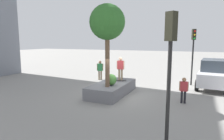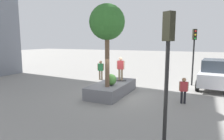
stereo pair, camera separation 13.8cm
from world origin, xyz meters
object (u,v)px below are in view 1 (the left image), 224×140
object	(u,v)px
planter_ledge	(112,89)
traffic_light_corner	(170,60)
skateboard	(120,80)
pedestrian_crossing	(184,88)
police_car	(214,74)
skateboarder	(121,67)
bystander_watching	(100,69)
plaza_tree	(107,23)
traffic_light_median	(193,47)

from	to	relation	value
planter_ledge	traffic_light_corner	xyz separation A→B (m)	(5.96, 4.56, 2.66)
skateboard	pedestrian_crossing	bearing A→B (deg)	77.02
police_car	pedestrian_crossing	size ratio (longest dim) A/B	3.19
skateboarder	traffic_light_corner	xyz separation A→B (m)	(6.84, 4.29, 1.25)
skateboarder	bystander_watching	xyz separation A→B (m)	(-3.31, -3.35, -0.75)
plaza_tree	traffic_light_median	bearing A→B (deg)	143.35
bystander_watching	pedestrian_crossing	bearing A→B (deg)	60.72
traffic_light_median	skateboarder	bearing A→B (deg)	-46.41
skateboarder	traffic_light_corner	world-z (taller)	traffic_light_corner
planter_ledge	bystander_watching	bearing A→B (deg)	-143.62
plaza_tree	skateboard	world-z (taller)	plaza_tree
skateboard	skateboarder	size ratio (longest dim) A/B	0.50
planter_ledge	bystander_watching	xyz separation A→B (m)	(-4.19, -3.08, 0.65)
bystander_watching	planter_ledge	bearing A→B (deg)	36.38
skateboarder	pedestrian_crossing	world-z (taller)	skateboarder
police_car	traffic_light_median	size ratio (longest dim) A/B	1.07
traffic_light_corner	planter_ledge	bearing A→B (deg)	-142.58
pedestrian_crossing	bystander_watching	size ratio (longest dim) A/B	0.85
pedestrian_crossing	bystander_watching	xyz separation A→B (m)	(-4.32, -7.70, 0.16)
skateboard	traffic_light_median	xyz separation A→B (m)	(-4.32, 4.54, 2.27)
plaza_tree	police_car	distance (m)	9.27
skateboard	police_car	xyz separation A→B (m)	(-3.95, 6.12, 0.29)
planter_ledge	police_car	world-z (taller)	police_car
traffic_light_corner	bystander_watching	distance (m)	12.87
skateboard	plaza_tree	bearing A→B (deg)	-3.26
traffic_light_median	bystander_watching	distance (m)	8.22
traffic_light_median	pedestrian_crossing	bearing A→B (deg)	-2.13
police_car	traffic_light_corner	distance (m)	11.11
skateboard	pedestrian_crossing	distance (m)	4.46
police_car	pedestrian_crossing	bearing A→B (deg)	-19.73
planter_ledge	traffic_light_median	distance (m)	7.58
traffic_light_median	bystander_watching	size ratio (longest dim) A/B	2.53
skateboard	police_car	world-z (taller)	police_car
traffic_light_corner	bystander_watching	bearing A→B (deg)	-143.01
plaza_tree	skateboarder	xyz separation A→B (m)	(-1.93, 0.11, -2.88)
police_car	pedestrian_crossing	world-z (taller)	police_car
police_car	pedestrian_crossing	xyz separation A→B (m)	(4.95, -1.78, -0.24)
skateboard	bystander_watching	xyz separation A→B (m)	(-3.31, -3.35, 0.21)
bystander_watching	police_car	bearing A→B (deg)	93.83
traffic_light_median	pedestrian_crossing	size ratio (longest dim) A/B	2.98
planter_ledge	police_car	bearing A→B (deg)	127.04
plaza_tree	skateboard	xyz separation A→B (m)	(-1.93, 0.11, -3.85)
planter_ledge	skateboard	distance (m)	1.01
plaza_tree	traffic_light_corner	xyz separation A→B (m)	(4.91, 4.40, -1.63)
planter_ledge	police_car	distance (m)	8.04
traffic_light_median	bystander_watching	bearing A→B (deg)	-82.73
traffic_light_corner	pedestrian_crossing	bearing A→B (deg)	179.52
skateboarder	pedestrian_crossing	size ratio (longest dim) A/B	1.08
plaza_tree	skateboarder	bearing A→B (deg)	176.74
skateboard	police_car	distance (m)	7.29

